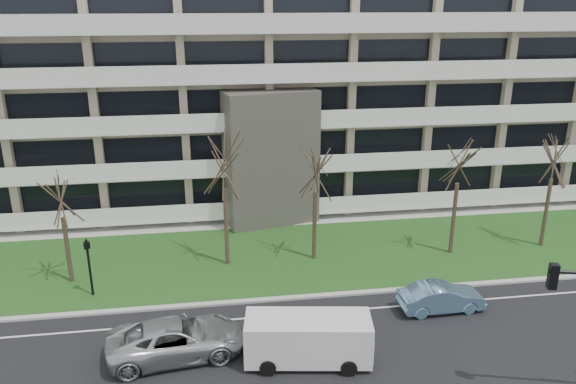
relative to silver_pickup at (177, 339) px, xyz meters
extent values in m
cube|color=#22511B|center=(5.84, 8.98, -0.78)|extent=(90.00, 10.00, 0.06)
cube|color=#B2B2AD|center=(5.84, 3.98, -0.75)|extent=(90.00, 0.35, 0.12)
cube|color=#B2B2AD|center=(5.84, 14.48, -0.77)|extent=(90.00, 2.00, 0.08)
cube|color=white|center=(5.84, 2.48, -0.80)|extent=(90.00, 0.12, 0.01)
cube|color=#B3A58B|center=(5.84, 21.48, 6.69)|extent=(60.00, 12.00, 15.00)
cube|color=#4C4742|center=(5.84, 14.48, 3.69)|extent=(6.39, 3.69, 9.00)
cube|color=black|center=(5.84, 14.28, 1.19)|extent=(4.92, 1.19, 3.50)
cube|color=black|center=(5.84, 15.46, 1.29)|extent=(58.00, 0.10, 1.80)
cube|color=white|center=(5.84, 14.78, -0.21)|extent=(58.00, 1.40, 0.22)
cube|color=white|center=(5.84, 14.13, 0.39)|extent=(58.00, 0.08, 1.00)
cube|color=black|center=(5.84, 15.46, 4.29)|extent=(58.00, 0.10, 1.80)
cube|color=white|center=(5.84, 14.78, 2.79)|extent=(58.00, 1.40, 0.22)
cube|color=white|center=(5.84, 14.13, 3.39)|extent=(58.00, 0.08, 1.00)
cube|color=black|center=(5.84, 15.46, 7.29)|extent=(58.00, 0.10, 1.80)
cube|color=white|center=(5.84, 14.78, 5.79)|extent=(58.00, 1.40, 0.22)
cube|color=white|center=(5.84, 14.13, 6.39)|extent=(58.00, 0.08, 1.00)
cube|color=black|center=(5.84, 15.46, 10.29)|extent=(58.00, 0.10, 1.80)
cube|color=white|center=(5.84, 14.78, 8.79)|extent=(58.00, 1.40, 0.22)
cube|color=white|center=(5.84, 14.13, 9.39)|extent=(58.00, 0.08, 1.00)
cube|color=black|center=(5.84, 15.46, 13.29)|extent=(58.00, 0.10, 1.80)
cube|color=white|center=(5.84, 14.78, 11.79)|extent=(58.00, 1.40, 0.22)
cube|color=white|center=(5.84, 14.13, 12.39)|extent=(58.00, 0.08, 1.00)
imported|color=silver|center=(0.00, 0.00, 0.00)|extent=(6.12, 3.39, 1.62)
imported|color=#709BC2|center=(12.70, 1.87, -0.12)|extent=(4.24, 1.60, 1.38)
cube|color=white|center=(5.49, -1.20, 0.31)|extent=(5.48, 2.72, 1.85)
cube|color=black|center=(5.49, -1.20, 0.84)|extent=(5.08, 2.51, 0.68)
cube|color=white|center=(7.94, -1.57, 0.16)|extent=(0.62, 1.88, 1.17)
cylinder|color=black|center=(3.71, -1.91, -0.47)|extent=(0.71, 0.34, 0.68)
cylinder|color=black|center=(4.00, 0.01, -0.47)|extent=(0.71, 0.34, 0.68)
cylinder|color=black|center=(6.98, -2.41, -0.47)|extent=(0.71, 0.34, 0.68)
cylinder|color=black|center=(7.27, -0.49, -0.47)|extent=(0.71, 0.34, 0.68)
cube|color=black|center=(13.58, -4.87, 4.49)|extent=(0.37, 0.37, 0.95)
sphere|color=red|center=(13.58, -4.87, 4.79)|extent=(0.19, 0.19, 0.19)
sphere|color=orange|center=(13.58, -4.87, 4.49)|extent=(0.19, 0.19, 0.19)
sphere|color=green|center=(13.58, -4.87, 4.19)|extent=(0.19, 0.19, 0.19)
cylinder|color=black|center=(-4.53, 5.82, 0.78)|extent=(0.13, 0.13, 3.18)
cube|color=black|center=(-4.53, 5.82, 2.05)|extent=(0.36, 0.32, 0.34)
sphere|color=red|center=(-4.53, 5.82, 2.05)|extent=(0.15, 0.15, 0.15)
cylinder|color=#382B21|center=(-5.92, 7.53, 1.07)|extent=(0.24, 0.24, 3.76)
cylinder|color=#382B21|center=(2.54, 8.42, 1.50)|extent=(0.24, 0.24, 4.62)
cylinder|color=#382B21|center=(7.62, 8.39, 1.28)|extent=(0.24, 0.24, 4.18)
cylinder|color=#382B21|center=(15.90, 7.95, 1.41)|extent=(0.24, 0.24, 4.44)
cylinder|color=#382B21|center=(21.90, 8.11, 1.37)|extent=(0.24, 0.24, 4.36)
camera|label=1|loc=(1.70, -21.02, 13.85)|focal=35.00mm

